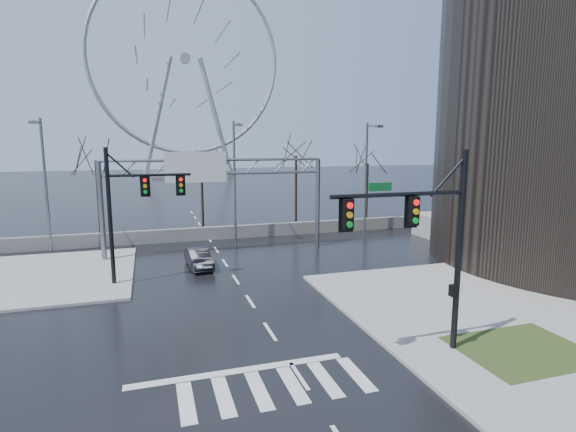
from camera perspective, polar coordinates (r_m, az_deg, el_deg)
name	(u,v)px	position (r m, az deg, el deg)	size (l,w,h in m)	color
ground	(270,332)	(20.48, -2.30, -14.45)	(260.00, 260.00, 0.00)	black
sidewalk_right_ext	(436,293)	(26.29, 18.31, -9.29)	(12.00, 10.00, 0.15)	gray
sidewalk_far	(49,276)	(31.81, -28.10, -6.72)	(10.00, 12.00, 0.15)	gray
grass_strip	(523,350)	(20.71, 27.64, -14.81)	(5.00, 4.00, 0.02)	#2E3C19
barrier_wall	(209,233)	(39.18, -9.95, -2.18)	(52.00, 0.50, 1.10)	slate
signal_mast_near	(430,234)	(17.58, 17.62, -2.20)	(5.52, 0.41, 8.00)	black
signal_mast_far	(130,203)	(27.31, -19.41, 1.59)	(4.72, 0.41, 8.00)	black
sign_gantry	(212,185)	(33.51, -9.68, 3.91)	(16.36, 0.40, 7.60)	slate
streetlight_left	(44,176)	(37.05, -28.58, 4.51)	(0.50, 2.55, 10.00)	slate
streetlight_mid	(235,172)	(36.99, -6.72, 5.57)	(0.50, 2.55, 10.00)	slate
streetlight_right	(368,169)	(40.94, 10.10, 5.84)	(0.50, 2.55, 10.00)	slate
tree_left	(96,170)	(41.89, -23.17, 5.44)	(3.75, 3.75, 7.50)	black
tree_center	(202,176)	(43.00, -10.92, 5.02)	(3.25, 3.25, 6.50)	black
tree_right	(296,164)	(43.90, 1.02, 6.64)	(3.90, 3.90, 7.80)	black
tree_far_right	(367,170)	(47.52, 10.06, 5.73)	(3.40, 3.40, 6.80)	black
ferris_wheel	(185,67)	(114.94, -12.89, 18.01)	(45.00, 6.00, 50.91)	gray
car	(199,258)	(30.60, -11.27, -5.31)	(1.33, 3.81, 1.25)	black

